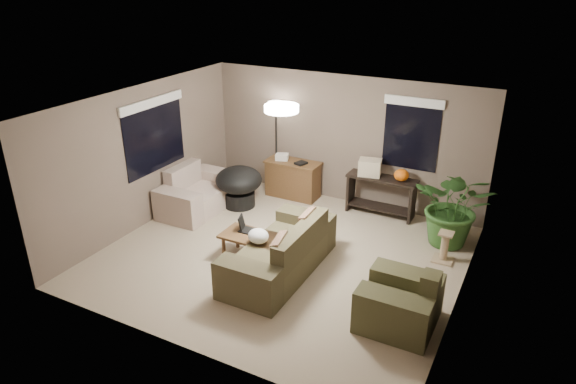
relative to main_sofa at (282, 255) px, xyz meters
The scene contains 20 objects.
room_shell 1.07m from the main_sofa, 117.95° to the left, with size 5.50×5.50×5.50m.
main_sofa is the anchor object (origin of this frame).
throw_pillows 0.44m from the main_sofa, ahead, with size 0.31×1.37×0.47m.
loveseat 2.78m from the main_sofa, 154.21° to the left, with size 0.90×1.60×0.85m.
armchair 1.98m from the main_sofa, 10.92° to the right, with size 0.95×1.00×0.85m.
coffee_table 0.61m from the main_sofa, 169.12° to the left, with size 1.00×0.55×0.42m.
laptop 0.81m from the main_sofa, 164.30° to the left, with size 0.40×0.24×0.24m.
plastic_bag 0.46m from the main_sofa, behind, with size 0.33×0.30×0.23m, color white.
desk 2.84m from the main_sofa, 113.77° to the left, with size 1.10×0.50×0.75m.
desk_papers 2.94m from the main_sofa, 116.68° to the left, with size 0.72×0.32×0.12m.
console_table 2.71m from the main_sofa, 75.18° to the left, with size 1.30×0.40×0.75m.
pumpkin 2.88m from the main_sofa, 68.29° to the left, with size 0.27×0.27×0.22m, color orange.
cardboard_box 2.73m from the main_sofa, 80.40° to the left, with size 0.40×0.30×0.30m, color beige.
papasan_chair 2.53m from the main_sofa, 137.48° to the left, with size 1.09×1.09×0.80m.
floor_lamp 3.29m from the main_sofa, 120.33° to the left, with size 0.32×0.32×1.91m.
ceiling_fixture 2.20m from the main_sofa, 117.95° to the left, with size 0.50×0.50×0.10m, color white.
houseplant 2.98m from the main_sofa, 44.63° to the left, with size 1.25×1.39×1.08m, color #2D5923.
cat_scratching_post 2.59m from the main_sofa, 34.76° to the left, with size 0.32×0.32×0.50m.
window_left 3.38m from the main_sofa, 166.28° to the left, with size 0.05×1.56×1.33m.
window_back 3.43m from the main_sofa, 69.61° to the left, with size 1.06×0.05×1.33m.
Camera 1 is at (3.43, -6.35, 4.31)m, focal length 32.00 mm.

